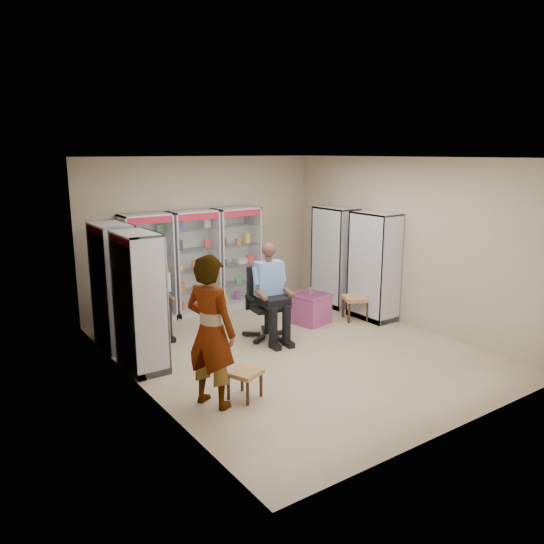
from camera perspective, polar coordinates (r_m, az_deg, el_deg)
floor at (r=8.53m, az=2.37°, el=-8.40°), size 6.00×6.00×0.00m
room_shell at (r=8.03m, az=2.50°, el=4.82°), size 5.02×6.02×3.01m
cabinet_back_left at (r=9.93m, az=-13.24°, el=0.37°), size 0.90×0.50×2.00m
cabinet_back_mid at (r=10.31m, az=-8.34°, el=1.02°), size 0.90×0.50×2.00m
cabinet_back_right at (r=10.75m, az=-3.81°, el=1.62°), size 0.90×0.50×2.00m
cabinet_right_far at (r=10.81m, az=6.75°, el=1.61°), size 0.90×0.50×2.00m
cabinet_right_near at (r=10.03m, az=10.90°, el=0.59°), size 0.90×0.50×2.00m
cabinet_left_far at (r=8.78m, az=-16.61°, el=-1.46°), size 0.90×0.50×2.00m
cabinet_left_near at (r=7.77m, az=-14.03°, el=-3.14°), size 0.90×0.50×2.00m
wooden_chair at (r=9.32m, az=-12.83°, el=-3.81°), size 0.42×0.42×0.94m
seated_customer at (r=9.22m, az=-12.77°, el=-2.69°), size 0.44×0.60×1.34m
office_chair at (r=8.89m, az=-0.60°, el=-3.37°), size 0.74×0.74×1.21m
seated_shopkeeper at (r=8.81m, az=-0.42°, el=-2.41°), size 0.60×0.77×1.54m
pink_trunk at (r=9.76m, az=4.19°, el=-3.94°), size 0.68×0.67×0.55m
tea_glass at (r=9.69m, az=4.20°, el=-2.02°), size 0.07×0.07×0.11m
woven_stool_a at (r=10.07m, az=8.95°, el=-3.85°), size 0.59×0.59×0.45m
woven_stool_b at (r=6.92m, az=-2.95°, el=-11.96°), size 0.49×0.49×0.37m
standing_man at (r=6.50m, az=-6.60°, el=-6.39°), size 0.70×0.82×1.91m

